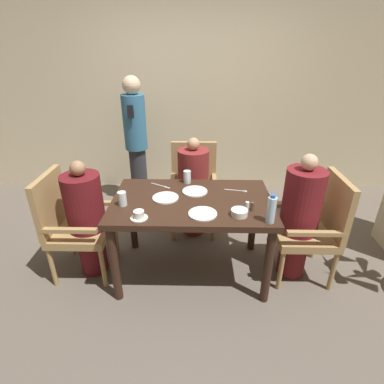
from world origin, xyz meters
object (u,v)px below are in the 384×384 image
at_px(diner_in_left_chair, 87,218).
at_px(diner_in_right_chair, 299,217).
at_px(plate_dessert_center, 166,198).
at_px(chair_left_side, 71,222).
at_px(teacup_with_saucer, 139,215).
at_px(chair_right_side, 315,224).
at_px(plate_main_left, 195,191).
at_px(diner_in_far_chair, 193,186).
at_px(glass_tall_near, 187,177).
at_px(standing_host, 136,140).
at_px(chair_far_side, 193,184).
at_px(plate_main_right, 203,214).
at_px(glass_tall_mid, 122,199).
at_px(water_bottle, 271,210).
at_px(bowl_small, 239,213).

xyz_separation_m(diner_in_left_chair, diner_in_right_chair, (1.82, -0.00, 0.04)).
xyz_separation_m(diner_in_right_chair, plate_dessert_center, (-1.13, 0.02, 0.16)).
height_order(chair_left_side, teacup_with_saucer, chair_left_side).
distance_m(chair_right_side, plate_main_left, 1.07).
relative_size(diner_in_far_chair, chair_right_side, 1.14).
bearing_deg(glass_tall_near, standing_host, 123.56).
bearing_deg(teacup_with_saucer, chair_far_side, 70.91).
height_order(plate_main_right, glass_tall_mid, glass_tall_mid).
bearing_deg(teacup_with_saucer, diner_in_left_chair, 149.82).
relative_size(chair_far_side, diner_in_right_chair, 0.83).
bearing_deg(water_bottle, teacup_with_saucer, 178.24).
bearing_deg(plate_main_left, diner_in_right_chair, -9.20).
bearing_deg(chair_right_side, plate_main_left, 172.07).
bearing_deg(teacup_with_saucer, plate_dessert_center, 63.28).
relative_size(chair_far_side, bowl_small, 7.60).
xyz_separation_m(diner_in_right_chair, water_bottle, (-0.34, -0.34, 0.26)).
xyz_separation_m(standing_host, plate_main_left, (0.73, -1.19, -0.11)).
bearing_deg(water_bottle, plate_main_left, 138.89).
distance_m(chair_right_side, plate_dessert_center, 1.30).
relative_size(diner_in_far_chair, plate_main_right, 4.96).
bearing_deg(water_bottle, bowl_small, 157.18).
xyz_separation_m(chair_right_side, glass_tall_near, (-1.11, 0.34, 0.29)).
distance_m(chair_left_side, glass_tall_mid, 0.59).
height_order(standing_host, glass_tall_near, standing_host).
bearing_deg(diner_in_far_chair, teacup_with_saucer, -111.69).
xyz_separation_m(diner_in_left_chair, diner_in_far_chair, (0.91, 0.66, 0.00)).
bearing_deg(diner_in_right_chair, diner_in_left_chair, 180.00).
height_order(chair_far_side, plate_dessert_center, chair_far_side).
height_order(diner_in_far_chair, diner_in_right_chair, diner_in_right_chair).
bearing_deg(diner_in_right_chair, glass_tall_mid, -175.83).
bearing_deg(glass_tall_near, glass_tall_mid, -138.06).
height_order(diner_in_right_chair, glass_tall_near, diner_in_right_chair).
distance_m(diner_in_right_chair, standing_host, 2.12).
distance_m(diner_in_far_chair, diner_in_right_chair, 1.13).
bearing_deg(chair_far_side, glass_tall_mid, -121.20).
distance_m(chair_right_side, standing_host, 2.24).
bearing_deg(water_bottle, chair_far_side, 116.70).
height_order(chair_far_side, water_bottle, water_bottle).
height_order(standing_host, plate_dessert_center, standing_host).
bearing_deg(plate_main_left, diner_in_far_chair, 92.57).
height_order(chair_left_side, diner_in_left_chair, diner_in_left_chair).
distance_m(diner_in_right_chair, plate_main_left, 0.91).
bearing_deg(glass_tall_near, plate_main_left, -69.37).
relative_size(chair_right_side, water_bottle, 4.33).
bearing_deg(chair_far_side, standing_host, 143.12).
relative_size(diner_in_right_chair, plate_main_left, 5.26).
bearing_deg(water_bottle, diner_in_left_chair, 167.25).
bearing_deg(diner_in_far_chair, glass_tall_near, -99.22).
bearing_deg(diner_in_right_chair, standing_host, 140.52).
height_order(plate_main_left, plate_main_right, same).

